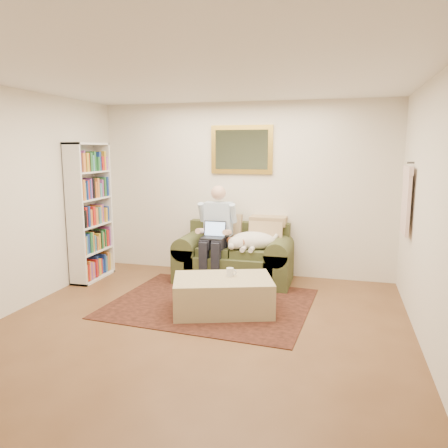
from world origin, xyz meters
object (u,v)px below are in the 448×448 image
at_px(laptop, 214,234).
at_px(ottoman, 223,295).
at_px(sofa, 234,261).
at_px(seated_man, 215,235).
at_px(sleeping_dog, 253,240).
at_px(coffee_mug, 230,272).
at_px(bookshelf, 90,212).

distance_m(laptop, ottoman, 1.24).
distance_m(sofa, seated_man, 0.50).
height_order(sofa, sleeping_dog, sofa).
distance_m(sleeping_dog, ottoman, 1.26).
xyz_separation_m(sofa, coffee_mug, (0.23, -1.16, 0.18)).
xyz_separation_m(coffee_mug, bookshelf, (-2.30, 0.72, 0.54)).
distance_m(ottoman, coffee_mug, 0.28).
height_order(laptop, coffee_mug, laptop).
bearing_deg(laptop, sofa, 41.02).
bearing_deg(laptop, seated_man, 90.00).
bearing_deg(ottoman, sleeping_dog, 83.66).
bearing_deg(sofa, sleeping_dog, -15.74).
xyz_separation_m(sleeping_dog, ottoman, (-0.13, -1.17, -0.43)).
bearing_deg(seated_man, ottoman, -69.45).
xyz_separation_m(seated_man, sleeping_dog, (0.54, 0.07, -0.06)).
distance_m(coffee_mug, bookshelf, 2.47).
relative_size(ottoman, bookshelf, 0.57).
bearing_deg(bookshelf, sleeping_dog, 8.74).
relative_size(sleeping_dog, ottoman, 0.60).
bearing_deg(seated_man, coffee_mug, -64.73).
distance_m(sleeping_dog, coffee_mug, 1.09).
bearing_deg(sleeping_dog, laptop, -166.36).
bearing_deg(sleeping_dog, sofa, 164.26).
height_order(sofa, coffee_mug, sofa).
distance_m(sofa, ottoman, 1.27).
bearing_deg(bookshelf, ottoman, -19.94).
height_order(ottoman, bookshelf, bookshelf).
bearing_deg(sleeping_dog, coffee_mug, -93.58).
distance_m(seated_man, coffee_mug, 1.14).
distance_m(seated_man, sleeping_dog, 0.55).
relative_size(laptop, coffee_mug, 3.21).
bearing_deg(laptop, coffee_mug, -63.26).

